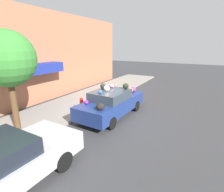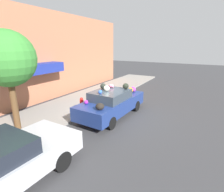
# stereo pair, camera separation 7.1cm
# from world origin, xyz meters

# --- Properties ---
(ground_plane) EXTENTS (60.00, 60.00, 0.00)m
(ground_plane) POSITION_xyz_m (0.00, 0.00, 0.00)
(ground_plane) COLOR #38383A
(sidewalk_curb) EXTENTS (24.00, 3.20, 0.10)m
(sidewalk_curb) POSITION_xyz_m (0.00, 2.70, 0.05)
(sidewalk_curb) COLOR gray
(sidewalk_curb) RESTS_ON ground
(building_facade) EXTENTS (18.00, 1.20, 5.55)m
(building_facade) POSITION_xyz_m (-0.08, 4.91, 2.73)
(building_facade) COLOR #B26B4C
(building_facade) RESTS_ON ground
(street_tree) EXTENTS (2.13, 2.13, 3.93)m
(street_tree) POSITION_xyz_m (-3.36, 2.49, 2.95)
(street_tree) COLOR brown
(street_tree) RESTS_ON sidewalk_curb
(fire_hydrant) EXTENTS (0.20, 0.20, 0.70)m
(fire_hydrant) POSITION_xyz_m (-0.31, 1.56, 0.45)
(fire_hydrant) COLOR red
(fire_hydrant) RESTS_ON sidewalk_curb
(art_car) EXTENTS (4.20, 1.84, 1.64)m
(art_car) POSITION_xyz_m (-0.02, -0.12, 0.71)
(art_car) COLOR navy
(art_car) RESTS_ON ground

